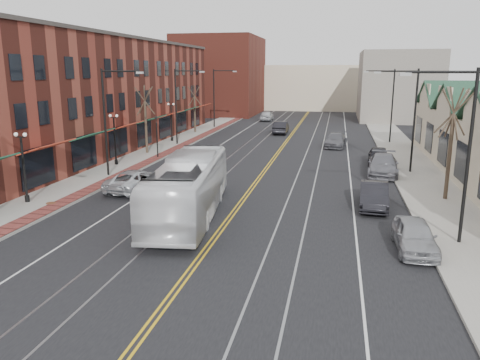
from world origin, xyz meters
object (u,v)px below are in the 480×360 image
at_px(parked_car_a, 415,236).
at_px(parked_car_c, 383,165).
at_px(transit_bus, 189,187).
at_px(parked_car_b, 374,196).
at_px(parked_suv, 137,180).
at_px(parked_car_d, 379,156).

height_order(parked_car_a, parked_car_c, parked_car_c).
bearing_deg(transit_bus, parked_car_b, -166.38).
relative_size(parked_suv, parked_car_d, 1.20).
relative_size(parked_suv, parked_car_b, 1.15).
bearing_deg(parked_car_b, parked_car_d, 87.33).
relative_size(transit_bus, parked_suv, 2.30).
bearing_deg(parked_suv, parked_car_b, -176.05).
bearing_deg(parked_car_d, parked_car_b, -92.04).
bearing_deg(parked_car_d, parked_suv, -139.16).
height_order(transit_bus, parked_suv, transit_bus).
xyz_separation_m(transit_bus, parked_car_b, (10.24, 3.84, -0.94)).
bearing_deg(parked_car_c, parked_car_b, -93.23).
bearing_deg(parked_car_c, parked_suv, -148.37).
height_order(transit_bus, parked_car_c, transit_bus).
distance_m(parked_car_c, parked_car_d, 4.35).
bearing_deg(parked_car_c, transit_bus, -126.19).
bearing_deg(parked_suv, parked_car_d, -135.19).
bearing_deg(parked_car_b, parked_suv, 179.35).
bearing_deg(parked_car_b, transit_bus, -156.58).
bearing_deg(parked_car_a, parked_car_c, 88.57).
xyz_separation_m(parked_car_a, parked_car_b, (-1.34, 6.69, 0.03)).
bearing_deg(parked_car_a, parked_car_d, 88.57).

